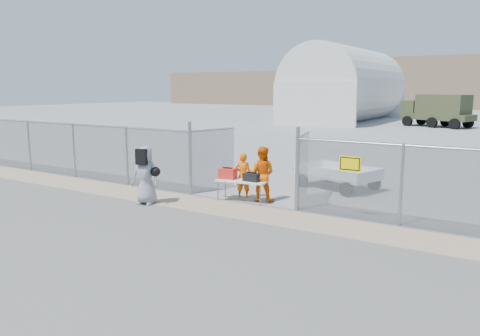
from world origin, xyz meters
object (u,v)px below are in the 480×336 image
Objects in this scene: security_worker_right at (262,174)px; visitor at (145,175)px; security_worker_left at (243,176)px; utility_trailer at (338,176)px; folding_table at (242,191)px.

security_worker_right is 0.97× the size of visitor.
visitor is (-2.92, -2.25, 0.03)m from security_worker_right.
security_worker_left reaches higher than utility_trailer.
folding_table is at bearing -100.93° from utility_trailer.
security_worker_left is at bearing 108.24° from folding_table.
visitor reaches higher than folding_table.
security_worker_right is at bearing -96.36° from utility_trailer.
security_worker_left is at bearing -106.17° from utility_trailer.
utility_trailer is (4.32, 5.36, -0.47)m from visitor.
security_worker_left reaches higher than folding_table.
utility_trailer is at bearing 52.50° from folding_table.
security_worker_left is at bearing 29.78° from visitor.
security_worker_left is at bearing -13.82° from security_worker_right.
security_worker_right reaches higher than folding_table.
utility_trailer is (1.92, 3.48, 0.10)m from folding_table.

